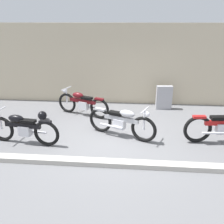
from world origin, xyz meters
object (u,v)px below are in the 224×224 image
object	(u,v)px
motorcycle_black	(23,128)
motorcycle_maroon	(82,103)
stone_marker	(164,98)
helmet	(42,115)
motorcycle_silver	(122,122)

from	to	relation	value
motorcycle_black	motorcycle_maroon	bearing A→B (deg)	-110.80
stone_marker	motorcycle_black	size ratio (longest dim) A/B	0.43
helmet	stone_marker	bearing A→B (deg)	19.09
helmet	motorcycle_black	bearing A→B (deg)	-86.41
stone_marker	motorcycle_silver	size ratio (longest dim) A/B	0.45
stone_marker	motorcycle_black	world-z (taller)	motorcycle_black
stone_marker	motorcycle_black	bearing A→B (deg)	-142.84
helmet	motorcycle_maroon	bearing A→B (deg)	22.57
stone_marker	helmet	distance (m)	4.43
stone_marker	motorcycle_black	xyz separation A→B (m)	(-4.08, -3.09, -0.00)
motorcycle_maroon	motorcycle_silver	xyz separation A→B (m)	(1.45, -1.55, 0.01)
motorcycle_maroon	motorcycle_black	bearing A→B (deg)	82.95
motorcycle_maroon	motorcycle_silver	world-z (taller)	motorcycle_silver
motorcycle_silver	motorcycle_maroon	bearing A→B (deg)	156.06
helmet	motorcycle_black	distance (m)	1.67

